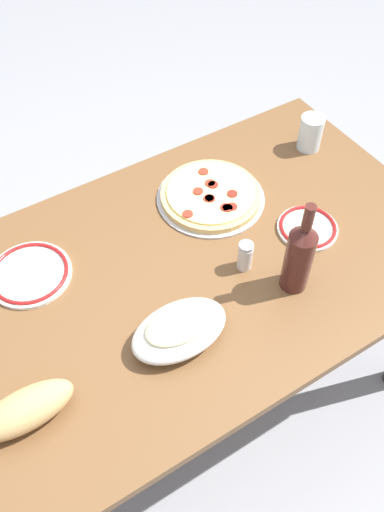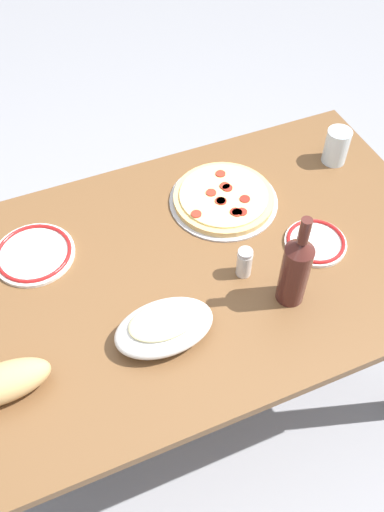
{
  "view_description": "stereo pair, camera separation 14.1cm",
  "coord_description": "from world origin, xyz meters",
  "px_view_note": "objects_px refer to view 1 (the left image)",
  "views": [
    {
      "loc": [
        -0.47,
        -0.76,
        1.86
      ],
      "look_at": [
        0.0,
        0.0,
        0.76
      ],
      "focal_mm": 38.28,
      "sensor_mm": 36.0,
      "label": 1
    },
    {
      "loc": [
        -0.35,
        -0.82,
        1.86
      ],
      "look_at": [
        0.0,
        0.0,
        0.76
      ],
      "focal_mm": 38.28,
      "sensor_mm": 36.0,
      "label": 2
    }
  ],
  "objects_px": {
    "water_glass": "(311,133)",
    "side_plate_far": "(30,274)",
    "spice_shaker": "(245,256)",
    "pepperoni_pizza": "(211,195)",
    "side_plate_near": "(308,228)",
    "wine_bottle": "(299,256)",
    "bread_loaf": "(25,410)",
    "dining_table": "(192,289)",
    "baked_pasta_dish": "(179,329)"
  },
  "relations": [
    {
      "from": "side_plate_far",
      "to": "spice_shaker",
      "type": "height_order",
      "value": "spice_shaker"
    },
    {
      "from": "bread_loaf",
      "to": "water_glass",
      "type": "bearing_deg",
      "value": 19.4
    },
    {
      "from": "water_glass",
      "to": "side_plate_far",
      "type": "relative_size",
      "value": 0.52
    },
    {
      "from": "dining_table",
      "to": "baked_pasta_dish",
      "type": "height_order",
      "value": "baked_pasta_dish"
    },
    {
      "from": "wine_bottle",
      "to": "spice_shaker",
      "type": "bearing_deg",
      "value": 123.4
    },
    {
      "from": "bread_loaf",
      "to": "spice_shaker",
      "type": "xyz_separation_m",
      "value": [
        0.63,
        0.09,
        0.0
      ]
    },
    {
      "from": "wine_bottle",
      "to": "side_plate_near",
      "type": "bearing_deg",
      "value": 39.54
    },
    {
      "from": "water_glass",
      "to": "side_plate_far",
      "type": "bearing_deg",
      "value": -178.83
    },
    {
      "from": "spice_shaker",
      "to": "side_plate_near",
      "type": "bearing_deg",
      "value": 3.13
    },
    {
      "from": "baked_pasta_dish",
      "to": "wine_bottle",
      "type": "bearing_deg",
      "value": -2.73
    },
    {
      "from": "pepperoni_pizza",
      "to": "side_plate_near",
      "type": "relative_size",
      "value": 1.87
    },
    {
      "from": "dining_table",
      "to": "side_plate_near",
      "type": "xyz_separation_m",
      "value": [
        0.33,
        -0.07,
        0.12
      ]
    },
    {
      "from": "dining_table",
      "to": "water_glass",
      "type": "distance_m",
      "value": 0.62
    },
    {
      "from": "dining_table",
      "to": "baked_pasta_dish",
      "type": "xyz_separation_m",
      "value": [
        -0.14,
        -0.18,
        0.16
      ]
    },
    {
      "from": "wine_bottle",
      "to": "side_plate_near",
      "type": "height_order",
      "value": "wine_bottle"
    },
    {
      "from": "wine_bottle",
      "to": "bread_loaf",
      "type": "xyz_separation_m",
      "value": [
        -0.7,
        0.02,
        -0.07
      ]
    },
    {
      "from": "dining_table",
      "to": "side_plate_far",
      "type": "distance_m",
      "value": 0.44
    },
    {
      "from": "dining_table",
      "to": "bread_loaf",
      "type": "height_order",
      "value": "bread_loaf"
    },
    {
      "from": "side_plate_far",
      "to": "side_plate_near",
      "type": "bearing_deg",
      "value": -19.73
    },
    {
      "from": "water_glass",
      "to": "bread_loaf",
      "type": "height_order",
      "value": "water_glass"
    },
    {
      "from": "bread_loaf",
      "to": "wine_bottle",
      "type": "bearing_deg",
      "value": -1.37
    },
    {
      "from": "water_glass",
      "to": "wine_bottle",
      "type": "bearing_deg",
      "value": -133.55
    },
    {
      "from": "baked_pasta_dish",
      "to": "side_plate_far",
      "type": "relative_size",
      "value": 1.11
    },
    {
      "from": "pepperoni_pizza",
      "to": "wine_bottle",
      "type": "distance_m",
      "value": 0.38
    },
    {
      "from": "water_glass",
      "to": "side_plate_near",
      "type": "distance_m",
      "value": 0.36
    },
    {
      "from": "side_plate_far",
      "to": "bread_loaf",
      "type": "xyz_separation_m",
      "value": [
        -0.14,
        -0.36,
        0.03
      ]
    },
    {
      "from": "pepperoni_pizza",
      "to": "wine_bottle",
      "type": "bearing_deg",
      "value": -88.17
    },
    {
      "from": "side_plate_near",
      "to": "side_plate_far",
      "type": "bearing_deg",
      "value": 160.27
    },
    {
      "from": "water_glass",
      "to": "side_plate_near",
      "type": "height_order",
      "value": "water_glass"
    },
    {
      "from": "side_plate_far",
      "to": "bread_loaf",
      "type": "distance_m",
      "value": 0.39
    },
    {
      "from": "dining_table",
      "to": "spice_shaker",
      "type": "distance_m",
      "value": 0.21
    },
    {
      "from": "dining_table",
      "to": "baked_pasta_dish",
      "type": "distance_m",
      "value": 0.28
    },
    {
      "from": "pepperoni_pizza",
      "to": "side_plate_near",
      "type": "height_order",
      "value": "pepperoni_pizza"
    },
    {
      "from": "pepperoni_pizza",
      "to": "bread_loaf",
      "type": "bearing_deg",
      "value": -153.22
    },
    {
      "from": "pepperoni_pizza",
      "to": "bread_loaf",
      "type": "height_order",
      "value": "bread_loaf"
    },
    {
      "from": "bread_loaf",
      "to": "spice_shaker",
      "type": "height_order",
      "value": "spice_shaker"
    },
    {
      "from": "dining_table",
      "to": "pepperoni_pizza",
      "type": "xyz_separation_m",
      "value": [
        0.17,
        0.17,
        0.13
      ]
    },
    {
      "from": "pepperoni_pizza",
      "to": "side_plate_near",
      "type": "xyz_separation_m",
      "value": [
        0.16,
        -0.24,
        -0.01
      ]
    },
    {
      "from": "pepperoni_pizza",
      "to": "baked_pasta_dish",
      "type": "height_order",
      "value": "baked_pasta_dish"
    },
    {
      "from": "dining_table",
      "to": "spice_shaker",
      "type": "xyz_separation_m",
      "value": [
        0.11,
        -0.08,
        0.16
      ]
    },
    {
      "from": "wine_bottle",
      "to": "bread_loaf",
      "type": "bearing_deg",
      "value": 178.63
    },
    {
      "from": "dining_table",
      "to": "side_plate_far",
      "type": "height_order",
      "value": "side_plate_far"
    },
    {
      "from": "side_plate_near",
      "to": "pepperoni_pizza",
      "type": "bearing_deg",
      "value": 123.67
    },
    {
      "from": "wine_bottle",
      "to": "side_plate_far",
      "type": "relative_size",
      "value": 1.3
    },
    {
      "from": "side_plate_near",
      "to": "side_plate_far",
      "type": "xyz_separation_m",
      "value": [
        -0.71,
        0.25,
        -0.0
      ]
    },
    {
      "from": "spice_shaker",
      "to": "pepperoni_pizza",
      "type": "bearing_deg",
      "value": 76.35
    },
    {
      "from": "bread_loaf",
      "to": "pepperoni_pizza",
      "type": "bearing_deg",
      "value": 26.78
    },
    {
      "from": "pepperoni_pizza",
      "to": "water_glass",
      "type": "distance_m",
      "value": 0.39
    },
    {
      "from": "wine_bottle",
      "to": "bread_loaf",
      "type": "relative_size",
      "value": 1.3
    },
    {
      "from": "dining_table",
      "to": "wine_bottle",
      "type": "xyz_separation_m",
      "value": [
        0.18,
        -0.19,
        0.23
      ]
    }
  ]
}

